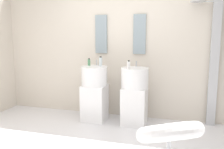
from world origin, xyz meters
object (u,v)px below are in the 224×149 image
soap_bottle_clear (101,62)px  soap_bottle_green (89,62)px  shower_column (213,61)px  pedestal_sink_right (134,95)px  lounge_chair (169,136)px  soap_bottle_white (129,65)px  pedestal_sink_left (95,92)px

soap_bottle_clear → soap_bottle_green: soap_bottle_clear is taller
shower_column → soap_bottle_clear: bearing=-170.4°
pedestal_sink_right → lounge_chair: 1.36m
lounge_chair → soap_bottle_white: bearing=123.7°
pedestal_sink_left → soap_bottle_white: (0.63, -0.10, 0.52)m
lounge_chair → soap_bottle_white: size_ratio=8.09×
pedestal_sink_left → pedestal_sink_right: size_ratio=1.00×
pedestal_sink_right → lounge_chair: size_ratio=0.99×
soap_bottle_green → lounge_chair: bearing=-40.4°
lounge_chair → pedestal_sink_right: bearing=118.4°
shower_column → lounge_chair: 1.79m
pedestal_sink_left → shower_column: 2.05m
lounge_chair → shower_column: bearing=69.0°
shower_column → soap_bottle_green: 2.08m
pedestal_sink_left → soap_bottle_white: size_ratio=8.05×
pedestal_sink_left → shower_column: bearing=9.8°
pedestal_sink_right → soap_bottle_green: (-0.83, 0.07, 0.52)m
pedestal_sink_left → pedestal_sink_right: (0.71, 0.00, 0.00)m
soap_bottle_clear → soap_bottle_white: bearing=-13.8°
pedestal_sink_left → pedestal_sink_right: same height
soap_bottle_green → soap_bottle_white: bearing=-12.9°
shower_column → soap_bottle_clear: size_ratio=11.81×
soap_bottle_green → pedestal_sink_right: bearing=-4.7°
pedestal_sink_right → soap_bottle_green: 0.98m
soap_bottle_clear → soap_bottle_green: 0.24m
pedestal_sink_left → soap_bottle_green: 0.54m
soap_bottle_green → soap_bottle_clear: bearing=-10.9°
shower_column → soap_bottle_green: shower_column is taller
soap_bottle_white → soap_bottle_green: soap_bottle_white is taller
soap_bottle_clear → lounge_chair: bearing=-44.2°
shower_column → soap_bottle_clear: 1.86m
lounge_chair → soap_bottle_clear: 1.88m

